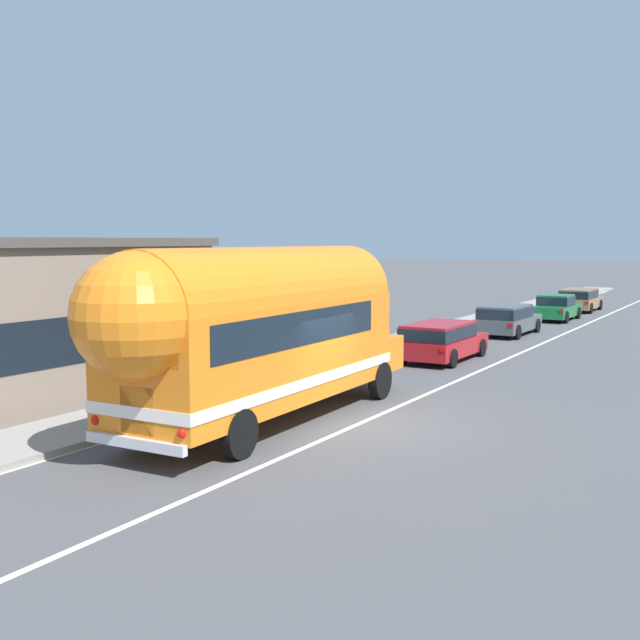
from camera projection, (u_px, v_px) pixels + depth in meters
name	position (u px, v px, depth m)	size (l,w,h in m)	color
ground_plane	(354.00, 426.00, 17.88)	(300.00, 300.00, 0.00)	#4C4C4F
lane_markings	(462.00, 354.00, 29.06)	(4.01, 80.00, 0.01)	silver
sidewalk_slab	(361.00, 353.00, 28.99)	(2.35, 90.00, 0.15)	gray
painted_bus	(256.00, 327.00, 17.58)	(2.81, 11.17, 4.12)	orange
car_lead	(441.00, 339.00, 27.43)	(2.03, 4.44, 1.37)	#A5191E
car_second	(507.00, 318.00, 34.82)	(1.98, 4.48, 1.37)	#474C51
car_third	(556.00, 307.00, 41.30)	(1.89, 4.24, 1.37)	#196633
car_fourth	(579.00, 298.00, 46.42)	(2.00, 4.36, 1.37)	olive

